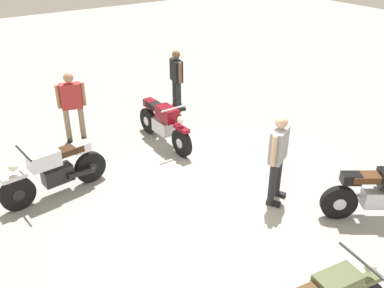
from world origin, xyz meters
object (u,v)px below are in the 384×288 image
object	(u,v)px
motorcycle_silver_cruiser	(55,171)
person_in_gray_shirt	(278,153)
motorcycle_maroon_cruiser	(164,123)
motorcycle_black_cruiser	(382,193)
person_in_red_shirt	(72,103)
person_in_black_shirt	(177,77)

from	to	relation	value
motorcycle_silver_cruiser	person_in_gray_shirt	xyz separation A→B (m)	(-2.46, -3.30, 0.48)
motorcycle_maroon_cruiser	motorcycle_silver_cruiser	world-z (taller)	same
motorcycle_maroon_cruiser	person_in_gray_shirt	size ratio (longest dim) A/B	1.20
motorcycle_black_cruiser	person_in_red_shirt	xyz separation A→B (m)	(5.85, 3.34, 0.44)
person_in_gray_shirt	person_in_black_shirt	size ratio (longest dim) A/B	1.05
motorcycle_maroon_cruiser	motorcycle_black_cruiser	bearing A→B (deg)	18.53
motorcycle_maroon_cruiser	motorcycle_silver_cruiser	size ratio (longest dim) A/B	1.00
motorcycle_maroon_cruiser	person_in_red_shirt	world-z (taller)	person_in_red_shirt
motorcycle_black_cruiser	person_in_black_shirt	world-z (taller)	person_in_black_shirt
motorcycle_black_cruiser	person_in_red_shirt	bearing A→B (deg)	153.87
motorcycle_maroon_cruiser	person_in_black_shirt	distance (m)	2.13
motorcycle_black_cruiser	person_in_black_shirt	distance (m)	6.16
motorcycle_silver_cruiser	person_in_red_shirt	distance (m)	2.30
motorcycle_maroon_cruiser	person_in_gray_shirt	bearing A→B (deg)	8.01
motorcycle_maroon_cruiser	person_in_black_shirt	size ratio (longest dim) A/B	1.26
person_in_red_shirt	motorcycle_maroon_cruiser	bearing A→B (deg)	68.09
person_in_red_shirt	person_in_black_shirt	bearing A→B (deg)	111.43
person_in_red_shirt	person_in_gray_shirt	bearing A→B (deg)	42.39
motorcycle_maroon_cruiser	person_in_gray_shirt	world-z (taller)	person_in_gray_shirt
person_in_gray_shirt	person_in_black_shirt	distance (m)	4.79
motorcycle_black_cruiser	motorcycle_silver_cruiser	bearing A→B (deg)	172.99
motorcycle_black_cruiser	person_in_gray_shirt	size ratio (longest dim) A/B	1.03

